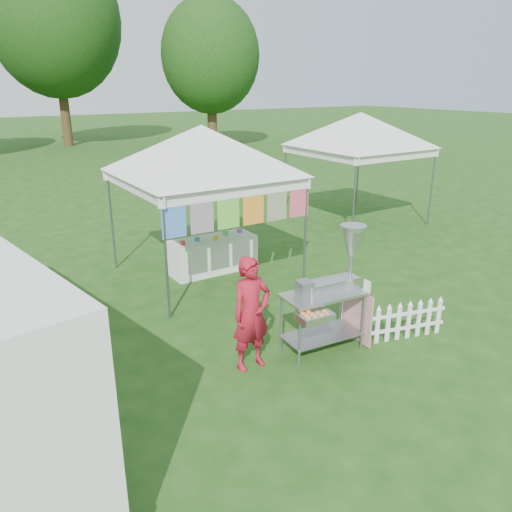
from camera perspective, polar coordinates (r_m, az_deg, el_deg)
ground at (r=7.63m, az=6.63°, el=-10.28°), size 120.00×120.00×0.00m
canopy_main at (r=9.62m, az=-6.29°, el=14.61°), size 4.24×4.24×3.45m
canopy_right at (r=14.07m, az=11.92°, el=15.77°), size 4.24×4.24×3.45m
tree_mid at (r=34.04m, az=-22.09°, el=23.66°), size 7.60×7.60×11.52m
tree_right at (r=30.65m, az=-5.23°, el=21.83°), size 5.60×5.60×8.42m
donut_cart at (r=7.21m, az=9.10°, el=-2.71°), size 1.38×0.86×1.83m
vendor at (r=6.75m, az=-0.54°, el=-6.59°), size 0.60×0.40×1.60m
picket_fence at (r=7.99m, az=16.50°, el=-7.23°), size 1.40×0.40×0.56m
display_table at (r=10.43m, az=-4.99°, el=0.18°), size 1.80×0.70×0.71m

